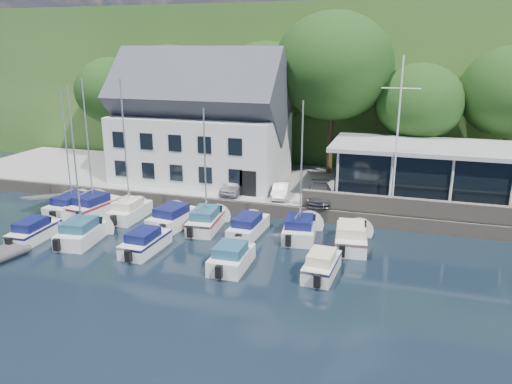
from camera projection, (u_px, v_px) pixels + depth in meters
The scene contains 33 objects.
ground at pixel (203, 281), 26.75m from camera, with size 180.00×180.00×0.00m, color black.
quay at pixel (283, 187), 42.65m from camera, with size 60.00×13.00×1.00m, color gray.
quay_face at pixel (261, 210), 36.69m from camera, with size 60.00×0.30×1.00m, color #6B6155.
hillside at pixel (351, 72), 81.32m from camera, with size 160.00×75.00×16.00m, color #28511E.
field_patch at pixel (407, 21), 84.09m from camera, with size 50.00×30.00×0.30m, color #596D36.
harbor_building at pixel (201, 129), 42.35m from camera, with size 14.40×8.20×8.70m, color silver, non-canonical shape.
club_pavilion at pixel (420, 171), 37.44m from camera, with size 13.20×7.20×4.10m, color black, non-canonical shape.
seawall at pixel (435, 209), 33.34m from camera, with size 18.00×0.50×1.20m, color #6B6155.
gangway at pixel (56, 204), 39.67m from camera, with size 1.20×6.00×1.40m, color #B9B9BE, non-canonical shape.
car_silver at pixel (234, 185), 38.96m from camera, with size 1.47×3.65×1.24m, color #ADADB2.
car_white at pixel (281, 190), 37.96m from camera, with size 1.16×3.33×1.10m, color silver.
car_dgrey at pixel (319, 194), 36.76m from camera, with size 1.72×4.24×1.23m, color #333237.
car_blue at pixel (348, 191), 37.44m from camera, with size 1.49×3.76×1.29m, color #2E4A8C.
flagpole at pixel (397, 136), 33.68m from camera, with size 2.52×0.20×10.52m, color silver, non-canonical shape.
tree_0 at pixel (113, 108), 50.72m from camera, with size 7.36×7.36×10.06m, color black, non-canonical shape.
tree_1 at pixel (169, 103), 49.22m from camera, with size 8.25×8.25×11.28m, color black, non-canonical shape.
tree_2 at pixel (266, 105), 46.32m from camera, with size 8.48×8.48×11.59m, color black, non-canonical shape.
tree_3 at pixel (332, 95), 43.36m from camera, with size 10.28×10.28×14.05m, color black, non-canonical shape.
tree_4 at pixel (418, 123), 41.65m from camera, with size 7.18×7.18×9.82m, color black, non-canonical shape.
tree_5 at pixel (508, 116), 40.55m from camera, with size 8.22×8.22×11.24m, color black, non-canonical shape.
boat_r1_0 at pixel (67, 156), 36.59m from camera, with size 2.01×6.47×8.60m, color silver, non-canonical shape.
boat_r1_1 at pixel (89, 152), 36.01m from camera, with size 2.23×6.02×9.48m, color silver, non-canonical shape.
boat_r1_2 at pixel (126, 158), 35.10m from camera, with size 1.91×5.46×9.08m, color silver, non-canonical shape.
boat_r1_3 at pixel (173, 216), 34.58m from camera, with size 2.10×5.85×1.55m, color silver, non-canonical shape.
boat_r1_4 at pixel (205, 163), 33.06m from camera, with size 1.93×5.99×9.27m, color silver, non-canonical shape.
boat_r1_5 at pixel (248, 224), 33.16m from camera, with size 1.81×6.03×1.37m, color silver, non-canonical shape.
boat_r1_6 at pixel (301, 171), 31.50m from camera, with size 2.18×5.54×9.03m, color silver, non-canonical shape.
boat_r1_7 at pixel (351, 235), 31.14m from camera, with size 2.06×6.05×1.54m, color silver, non-canonical shape.
boat_r2_0 at pixel (34, 229), 32.19m from camera, with size 1.65×5.49×1.43m, color silver, non-canonical shape.
boat_r2_1 at pixel (76, 171), 30.77m from camera, with size 2.12×5.69×9.39m, color silver, non-canonical shape.
boat_r2_2 at pixel (145, 240), 30.44m from camera, with size 1.80×5.45×1.42m, color silver, non-canonical shape.
boat_r2_3 at pixel (232, 255), 28.18m from camera, with size 2.04×4.95×1.45m, color silver, non-canonical shape.
boat_r2_4 at pixel (322, 263), 27.22m from camera, with size 1.68×4.96×1.44m, color silver, non-canonical shape.
Camera 1 is at (9.92, -22.39, 12.10)m, focal length 35.00 mm.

